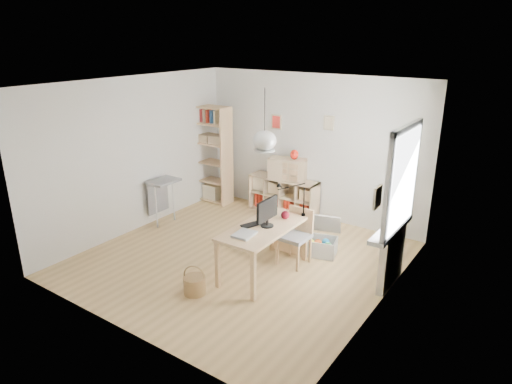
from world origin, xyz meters
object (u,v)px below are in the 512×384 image
Objects in this scene: chair at (296,233)px; storage_chest at (320,242)px; tall_bookshelf at (212,151)px; monitor at (267,211)px; desk at (264,232)px; cube_shelf at (283,198)px; drawer_chest at (288,169)px.

chair is 0.61m from storage_chest.
monitor is (2.62, -1.93, -0.11)m from tall_bookshelf.
monitor reaches higher than desk.
monitor reaches higher than storage_chest.
tall_bookshelf is 2.32× the size of chair.
storage_chest is at bearing 73.25° from chair.
monitor is at bearing -106.78° from chair.
tall_bookshelf is at bearing -169.81° from cube_shelf.
desk is 2.48m from cube_shelf.
desk is 3.16× the size of monitor.
drawer_chest is (-0.92, 2.19, 0.27)m from desk.
tall_bookshelf is 1.69m from drawer_chest.
desk is 0.33m from monitor.
chair is at bearing -26.34° from tall_bookshelf.
chair is (1.24, -1.67, 0.19)m from cube_shelf.
cube_shelf is 1.92× the size of storage_chest.
chair is at bearing 68.56° from desk.
chair reaches higher than desk.
desk is at bearing -37.01° from tall_bookshelf.
drawer_chest reaches higher than cube_shelf.
chair is 2.04m from drawer_chest.
cube_shelf reaches higher than storage_chest.
desk is at bearing -109.32° from chair.
drawer_chest is (1.67, 0.24, -0.16)m from tall_bookshelf.
cube_shelf is at bearing 114.61° from desk.
chair is at bearing -71.37° from drawer_chest.
storage_chest is (2.98, -0.89, -0.90)m from tall_bookshelf.
tall_bookshelf is (-2.59, 1.95, 0.43)m from desk.
desk is at bearing -65.39° from cube_shelf.
desk is 1.22m from storage_chest.
drawer_chest is at bearing 124.19° from storage_chest.
storage_chest is 1.35m from monitor.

